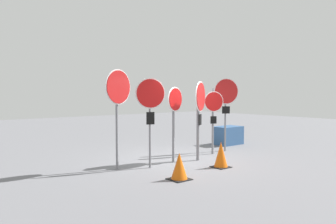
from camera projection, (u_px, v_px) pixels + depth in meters
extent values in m
plane|color=slate|center=(182.00, 160.00, 9.88)|extent=(40.00, 40.00, 0.00)
cylinder|color=slate|center=(117.00, 125.00, 8.57)|extent=(0.07, 0.07, 2.38)
cylinder|color=white|center=(118.00, 87.00, 8.49)|extent=(0.89, 0.29, 0.92)
cylinder|color=red|center=(119.00, 87.00, 8.48)|extent=(0.83, 0.27, 0.86)
cylinder|color=slate|center=(150.00, 127.00, 8.77)|extent=(0.06, 0.06, 2.19)
cylinder|color=white|center=(150.00, 93.00, 8.66)|extent=(0.78, 0.30, 0.82)
cylinder|color=red|center=(151.00, 93.00, 8.65)|extent=(0.72, 0.28, 0.76)
cube|color=black|center=(150.00, 118.00, 8.70)|extent=(0.21, 0.10, 0.33)
cylinder|color=slate|center=(173.00, 126.00, 9.58)|extent=(0.07, 0.07, 2.12)
cylinder|color=white|center=(175.00, 99.00, 9.51)|extent=(0.69, 0.23, 0.71)
cylinder|color=#AD0F0F|center=(176.00, 99.00, 9.49)|extent=(0.63, 0.21, 0.65)
cylinder|color=slate|center=(198.00, 122.00, 9.77)|extent=(0.09, 0.09, 2.30)
cylinder|color=white|center=(200.00, 97.00, 9.70)|extent=(0.80, 0.46, 0.90)
cylinder|color=red|center=(201.00, 97.00, 9.70)|extent=(0.74, 0.43, 0.84)
cube|color=black|center=(200.00, 120.00, 9.74)|extent=(0.20, 0.13, 0.32)
cylinder|color=slate|center=(213.00, 121.00, 10.81)|extent=(0.07, 0.07, 2.17)
cylinder|color=white|center=(214.00, 102.00, 10.72)|extent=(0.63, 0.30, 0.68)
cylinder|color=red|center=(214.00, 102.00, 10.70)|extent=(0.57, 0.28, 0.62)
cube|color=black|center=(213.00, 120.00, 10.75)|extent=(0.20, 0.11, 0.24)
cylinder|color=slate|center=(225.00, 118.00, 11.38)|extent=(0.06, 0.06, 2.32)
cylinder|color=white|center=(226.00, 91.00, 11.27)|extent=(0.82, 0.40, 0.90)
cylinder|color=red|center=(226.00, 91.00, 11.26)|extent=(0.77, 0.38, 0.84)
cube|color=black|center=(226.00, 110.00, 11.31)|extent=(0.26, 0.14, 0.25)
cube|color=black|center=(221.00, 167.00, 8.88)|extent=(0.44, 0.44, 0.02)
cone|color=#E05B0C|center=(221.00, 154.00, 8.86)|extent=(0.37, 0.37, 0.68)
cube|color=black|center=(179.00, 179.00, 7.61)|extent=(0.46, 0.46, 0.02)
cone|color=#E05B0C|center=(179.00, 166.00, 7.59)|extent=(0.39, 0.39, 0.61)
cube|color=#335684|center=(228.00, 135.00, 12.92)|extent=(1.09, 0.73, 0.71)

